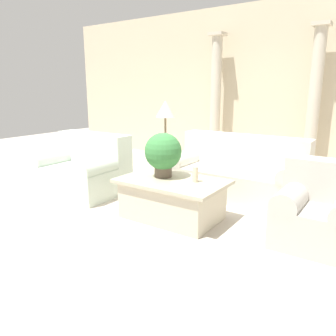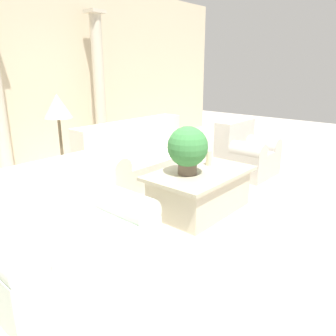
{
  "view_description": "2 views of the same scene",
  "coord_description": "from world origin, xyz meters",
  "px_view_note": "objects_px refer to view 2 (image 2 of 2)",
  "views": [
    {
      "loc": [
        2.25,
        -3.57,
        1.58
      ],
      "look_at": [
        -0.09,
        -0.11,
        0.56
      ],
      "focal_mm": 35.0,
      "sensor_mm": 36.0,
      "label": 1
    },
    {
      "loc": [
        -2.89,
        -2.49,
        1.68
      ],
      "look_at": [
        -0.06,
        -0.04,
        0.52
      ],
      "focal_mm": 35.0,
      "sensor_mm": 36.0,
      "label": 2
    }
  ],
  "objects_px": {
    "sofa_long": "(142,158)",
    "potted_plant": "(188,148)",
    "loveseat": "(62,231)",
    "armchair": "(245,153)",
    "floor_lamp": "(58,115)",
    "coffee_table": "(200,190)"
  },
  "relations": [
    {
      "from": "sofa_long",
      "to": "potted_plant",
      "type": "relative_size",
      "value": 3.5
    },
    {
      "from": "floor_lamp",
      "to": "armchair",
      "type": "bearing_deg",
      "value": -21.35
    },
    {
      "from": "armchair",
      "to": "floor_lamp",
      "type": "bearing_deg",
      "value": 158.65
    },
    {
      "from": "potted_plant",
      "to": "loveseat",
      "type": "bearing_deg",
      "value": 176.34
    },
    {
      "from": "coffee_table",
      "to": "armchair",
      "type": "bearing_deg",
      "value": 9.88
    },
    {
      "from": "loveseat",
      "to": "potted_plant",
      "type": "relative_size",
      "value": 2.4
    },
    {
      "from": "sofa_long",
      "to": "floor_lamp",
      "type": "height_order",
      "value": "floor_lamp"
    },
    {
      "from": "sofa_long",
      "to": "armchair",
      "type": "xyz_separation_m",
      "value": [
        1.31,
        -1.02,
        0.0
      ]
    },
    {
      "from": "coffee_table",
      "to": "armchair",
      "type": "xyz_separation_m",
      "value": [
        1.63,
        0.28,
        0.11
      ]
    },
    {
      "from": "sofa_long",
      "to": "loveseat",
      "type": "height_order",
      "value": "same"
    },
    {
      "from": "sofa_long",
      "to": "floor_lamp",
      "type": "relative_size",
      "value": 1.41
    },
    {
      "from": "potted_plant",
      "to": "floor_lamp",
      "type": "distance_m",
      "value": 1.54
    },
    {
      "from": "potted_plant",
      "to": "armchair",
      "type": "height_order",
      "value": "potted_plant"
    },
    {
      "from": "potted_plant",
      "to": "coffee_table",
      "type": "bearing_deg",
      "value": -18.92
    },
    {
      "from": "coffee_table",
      "to": "armchair",
      "type": "height_order",
      "value": "armchair"
    },
    {
      "from": "sofa_long",
      "to": "loveseat",
      "type": "xyz_separation_m",
      "value": [
        -2.07,
        -1.14,
        0.01
      ]
    },
    {
      "from": "floor_lamp",
      "to": "armchair",
      "type": "relative_size",
      "value": 1.62
    },
    {
      "from": "floor_lamp",
      "to": "armchair",
      "type": "height_order",
      "value": "floor_lamp"
    },
    {
      "from": "floor_lamp",
      "to": "armchair",
      "type": "distance_m",
      "value": 2.93
    },
    {
      "from": "loveseat",
      "to": "floor_lamp",
      "type": "xyz_separation_m",
      "value": [
        0.75,
        1.15,
        0.79
      ]
    },
    {
      "from": "sofa_long",
      "to": "loveseat",
      "type": "bearing_deg",
      "value": -151.19
    },
    {
      "from": "loveseat",
      "to": "potted_plant",
      "type": "xyz_separation_m",
      "value": [
        1.58,
        -0.1,
        0.44
      ]
    }
  ]
}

